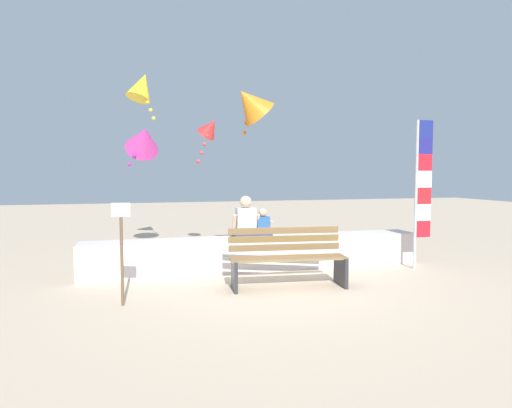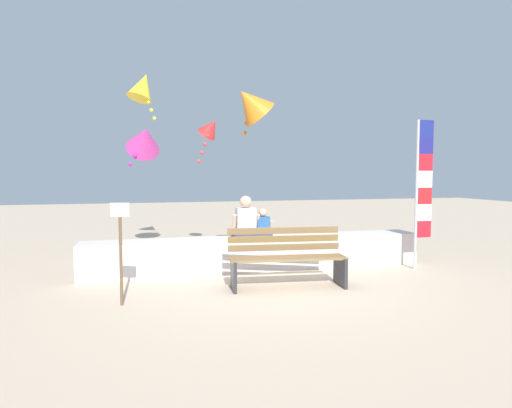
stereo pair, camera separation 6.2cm
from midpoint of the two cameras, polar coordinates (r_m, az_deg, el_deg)
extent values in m
plane|color=#CAB193|center=(6.94, 2.96, -10.41)|extent=(40.00, 40.00, 0.00)
cube|color=silver|center=(7.90, 0.54, -6.46)|extent=(6.15, 0.63, 0.58)
cube|color=olive|center=(6.47, 4.84, -7.39)|extent=(1.78, 0.26, 0.03)
cube|color=brown|center=(6.58, 4.61, -7.20)|extent=(1.78, 0.26, 0.03)
cube|color=olive|center=(6.69, 4.39, -7.02)|extent=(1.78, 0.26, 0.03)
cube|color=olive|center=(6.80, 4.18, -6.84)|extent=(1.78, 0.26, 0.03)
cube|color=olive|center=(6.88, 3.98, -5.69)|extent=(1.77, 0.24, 0.10)
cube|color=olive|center=(6.88, 3.95, -4.59)|extent=(1.77, 0.24, 0.10)
cube|color=olive|center=(6.88, 3.91, -3.50)|extent=(1.77, 0.24, 0.10)
cube|color=#2D2D33|center=(6.55, -2.70, -9.26)|extent=(0.11, 0.53, 0.45)
cube|color=#2D2D33|center=(6.91, 11.28, -8.63)|extent=(0.11, 0.53, 0.45)
cube|color=#393A54|center=(7.74, -1.14, -4.04)|extent=(0.44, 0.36, 0.12)
cube|color=silver|center=(7.71, -1.14, -2.05)|extent=(0.34, 0.22, 0.42)
cylinder|color=#D8AB88|center=(7.65, -2.64, -2.48)|extent=(0.07, 0.17, 0.31)
cylinder|color=#D8AB88|center=(7.75, 0.41, -2.39)|extent=(0.07, 0.17, 0.31)
sphere|color=#D8AB88|center=(7.68, -1.14, 0.29)|extent=(0.21, 0.21, 0.21)
cube|color=#3A3E56|center=(7.82, 1.11, -4.09)|extent=(0.31, 0.25, 0.08)
cube|color=#2A5A96|center=(7.80, 1.11, -2.73)|extent=(0.24, 0.15, 0.29)
cylinder|color=#DBA88B|center=(7.75, 0.10, -3.03)|extent=(0.05, 0.12, 0.21)
cylinder|color=#DBA88B|center=(7.83, 2.17, -2.96)|extent=(0.05, 0.12, 0.21)
sphere|color=#DBA88B|center=(7.78, 1.12, -1.13)|extent=(0.15, 0.15, 0.15)
cylinder|color=#B7B7BC|center=(8.30, 20.55, 1.09)|extent=(0.05, 0.05, 2.68)
cube|color=red|center=(8.45, 21.39, -3.09)|extent=(0.29, 0.02, 0.30)
cube|color=white|center=(8.42, 21.44, -1.05)|extent=(0.29, 0.02, 0.30)
cube|color=red|center=(8.40, 21.49, 1.00)|extent=(0.29, 0.02, 0.30)
cube|color=white|center=(8.39, 21.55, 3.05)|extent=(0.29, 0.02, 0.30)
cube|color=red|center=(8.39, 21.60, 5.11)|extent=(0.29, 0.02, 0.30)
cube|color=navy|center=(8.41, 21.65, 7.16)|extent=(0.29, 0.02, 0.30)
cube|color=navy|center=(8.43, 21.71, 9.20)|extent=(0.29, 0.02, 0.30)
cone|color=yellow|center=(10.02, -14.52, 14.75)|extent=(0.88, 0.84, 0.73)
sphere|color=yellow|center=(9.91, -14.16, 13.82)|extent=(0.08, 0.08, 0.08)
sphere|color=yellow|center=(9.80, -13.79, 12.87)|extent=(0.08, 0.08, 0.08)
sphere|color=yellow|center=(9.69, -13.41, 11.90)|extent=(0.08, 0.08, 0.08)
sphere|color=yellow|center=(9.59, -13.03, 10.91)|extent=(0.08, 0.08, 0.08)
cone|color=#DB3D9E|center=(9.53, -14.29, 8.31)|extent=(0.85, 1.01, 0.93)
sphere|color=#CE24B0|center=(9.50, -14.87, 7.22)|extent=(0.08, 0.08, 0.08)
sphere|color=#CE24B0|center=(9.48, -15.45, 6.13)|extent=(0.08, 0.08, 0.08)
sphere|color=#CE24B0|center=(9.46, -16.03, 5.03)|extent=(0.08, 0.08, 0.08)
cone|color=orange|center=(8.43, -0.51, 13.14)|extent=(0.98, 0.80, 0.89)
sphere|color=orange|center=(8.49, -0.78, 11.84)|extent=(0.08, 0.08, 0.08)
sphere|color=orange|center=(8.56, -1.03, 10.56)|extent=(0.08, 0.08, 0.08)
sphere|color=orange|center=(8.64, -1.28, 9.31)|extent=(0.08, 0.08, 0.08)
cone|color=red|center=(9.27, -5.77, 9.98)|extent=(0.68, 0.68, 0.55)
sphere|color=#EA4345|center=(9.18, -6.15, 8.92)|extent=(0.08, 0.08, 0.08)
sphere|color=#EA4345|center=(9.09, -6.54, 7.82)|extent=(0.08, 0.08, 0.08)
sphere|color=#EA4345|center=(9.00, -6.93, 6.71)|extent=(0.08, 0.08, 0.08)
sphere|color=#EA4345|center=(8.91, -7.33, 5.57)|extent=(0.08, 0.08, 0.08)
cylinder|color=brown|center=(5.97, -17.05, -7.25)|extent=(0.04, 0.04, 1.16)
cube|color=beige|center=(5.88, -17.19, -0.72)|extent=(0.24, 0.05, 0.18)
camera|label=1|loc=(0.03, -89.77, 0.02)|focal=30.42mm
camera|label=2|loc=(0.03, 90.23, -0.02)|focal=30.42mm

